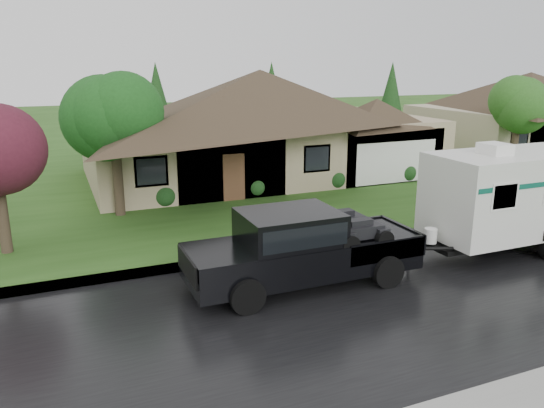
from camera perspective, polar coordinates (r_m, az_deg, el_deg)
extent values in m
plane|color=#284F18|center=(16.63, 10.19, -6.97)|extent=(140.00, 140.00, 0.00)
cube|color=black|center=(15.13, 14.32, -9.49)|extent=(140.00, 8.00, 0.01)
cube|color=gray|center=(18.40, 6.42, -4.37)|extent=(140.00, 0.50, 0.15)
cube|color=#284F18|center=(29.77, -5.53, 3.22)|extent=(140.00, 26.00, 0.15)
cube|color=tan|center=(29.20, -1.25, 6.20)|extent=(18.00, 10.00, 3.00)
pyramid|color=#382B1E|center=(28.85, -1.30, 14.27)|extent=(19.44, 10.80, 2.60)
cube|color=tan|center=(29.07, 10.97, 5.59)|extent=(5.76, 4.00, 2.70)
cube|color=tan|center=(41.25, 25.52, 7.37)|extent=(14.00, 9.00, 3.00)
pyramid|color=#382B1E|center=(41.00, 26.13, 12.62)|extent=(15.12, 9.72, 2.30)
cylinder|color=#382B1E|center=(22.10, -16.20, 2.06)|extent=(0.40, 0.40, 2.53)
sphere|color=#1E5A1D|center=(21.67, -16.74, 9.21)|extent=(3.49, 3.49, 3.49)
cylinder|color=#382B1E|center=(19.13, -26.94, -1.57)|extent=(0.37, 0.37, 2.16)
cylinder|color=#382B1E|center=(32.71, 24.56, 5.18)|extent=(0.38, 0.38, 2.30)
sphere|color=#326E23|center=(32.43, 25.05, 9.56)|extent=(3.17, 3.17, 3.17)
sphere|color=#143814|center=(23.23, -11.51, 1.04)|extent=(1.00, 1.00, 1.00)
sphere|color=#143814|center=(24.35, -1.79, 1.98)|extent=(1.00, 1.00, 1.00)
sphere|color=#143814|center=(26.10, 6.86, 2.78)|extent=(1.00, 1.00, 1.00)
sphere|color=#143814|center=(28.37, 14.29, 3.41)|extent=(1.00, 1.00, 1.00)
cube|color=black|center=(15.08, 3.39, -5.57)|extent=(6.63, 2.21, 0.95)
cube|color=black|center=(14.14, -5.53, -5.77)|extent=(1.77, 2.16, 0.39)
cube|color=black|center=(14.62, 1.89, -2.69)|extent=(2.65, 2.08, 1.00)
cube|color=black|center=(14.61, 1.89, -2.48)|extent=(2.43, 2.12, 0.61)
cube|color=black|center=(16.00, 10.20, -3.72)|extent=(2.43, 2.10, 0.07)
cylinder|color=black|center=(13.56, -2.71, -9.86)|extent=(0.93, 0.35, 0.93)
cylinder|color=black|center=(15.45, -5.49, -6.68)|extent=(0.93, 0.35, 0.93)
cylinder|color=black|center=(15.37, 12.28, -7.09)|extent=(0.93, 0.35, 0.93)
cylinder|color=black|center=(17.06, 8.14, -4.62)|extent=(0.93, 0.35, 0.93)
cube|color=silver|center=(20.04, 26.43, 1.36)|extent=(7.74, 2.65, 2.71)
cube|color=black|center=(20.41, 25.93, -2.79)|extent=(8.18, 1.33, 0.15)
cube|color=#0B5241|center=(19.92, 26.63, 3.02)|extent=(7.58, 2.67, 0.15)
cube|color=white|center=(18.31, 22.85, 5.49)|extent=(0.77, 0.88, 0.35)
cylinder|color=black|center=(20.91, 22.37, -2.14)|extent=(0.77, 0.27, 0.77)
cylinder|color=black|center=(21.61, 24.25, -1.81)|extent=(0.77, 0.27, 0.77)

